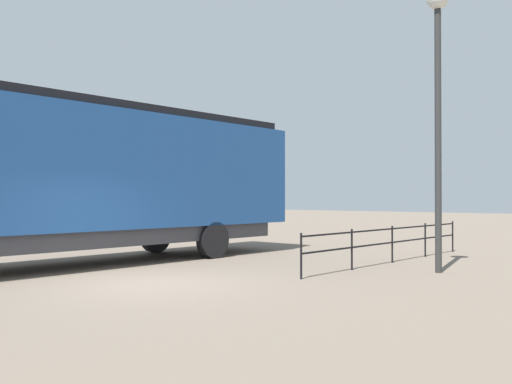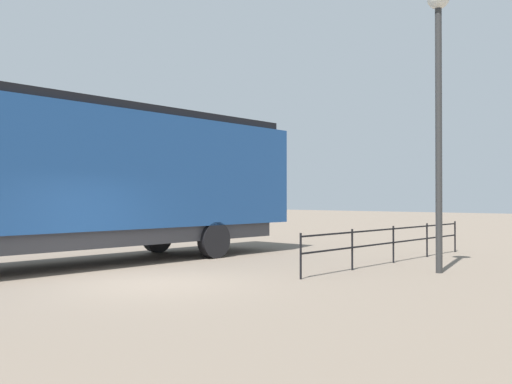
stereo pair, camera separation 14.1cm
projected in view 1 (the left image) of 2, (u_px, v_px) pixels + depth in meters
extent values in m
plane|color=#756656|center=(147.00, 284.00, 11.92)|extent=(120.00, 120.00, 0.00)
cube|color=black|center=(232.00, 190.00, 19.54)|extent=(2.92, 2.15, 2.20)
cylinder|color=black|center=(156.00, 236.00, 18.75)|extent=(0.30, 1.10, 1.10)
cylinder|color=black|center=(213.00, 240.00, 16.94)|extent=(0.30, 1.10, 1.10)
cylinder|color=#2D2D2D|center=(438.00, 139.00, 13.69)|extent=(0.16, 0.16, 6.55)
cube|color=black|center=(392.00, 229.00, 15.77)|extent=(0.04, 8.53, 0.04)
cube|color=black|center=(392.00, 242.00, 15.77)|extent=(0.04, 8.53, 0.04)
cylinder|color=black|center=(301.00, 256.00, 12.57)|extent=(0.05, 0.05, 1.04)
cylinder|color=black|center=(352.00, 249.00, 14.17)|extent=(0.05, 0.05, 1.04)
cylinder|color=black|center=(392.00, 244.00, 15.77)|extent=(0.05, 0.05, 1.04)
cylinder|color=black|center=(425.00, 240.00, 17.37)|extent=(0.05, 0.05, 1.04)
cylinder|color=black|center=(453.00, 236.00, 18.97)|extent=(0.05, 0.05, 1.04)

